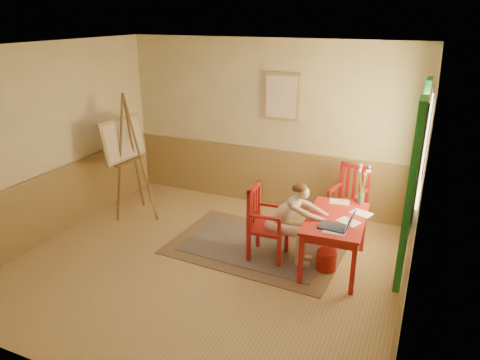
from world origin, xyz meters
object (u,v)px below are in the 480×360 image
at_px(figure, 290,219).
at_px(easel, 125,144).
at_px(laptop, 339,225).
at_px(table, 336,223).
at_px(chair_left, 265,223).
at_px(chair_back, 349,201).

distance_m(figure, easel, 2.96).
bearing_deg(laptop, figure, 162.48).
distance_m(table, chair_left, 0.94).
bearing_deg(figure, easel, 172.04).
xyz_separation_m(chair_back, easel, (-3.44, -0.73, 0.67)).
height_order(chair_left, chair_back, chair_back).
bearing_deg(chair_back, table, -88.69).
height_order(laptop, easel, easel).
distance_m(figure, laptop, 0.73).
bearing_deg(figure, table, 9.26).
relative_size(chair_left, laptop, 2.46).
relative_size(figure, easel, 0.56).
bearing_deg(chair_back, laptop, -85.12).
height_order(chair_back, laptop, chair_back).
xyz_separation_m(table, figure, (-0.59, -0.10, -0.00)).
height_order(chair_back, easel, easel).
xyz_separation_m(chair_back, laptop, (0.12, -1.35, 0.24)).
bearing_deg(easel, chair_left, -9.58).
xyz_separation_m(laptop, easel, (-3.56, 0.62, 0.43)).
height_order(chair_left, figure, figure).
relative_size(chair_back, figure, 0.93).
xyz_separation_m(table, chair_back, (-0.02, 1.04, -0.10)).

